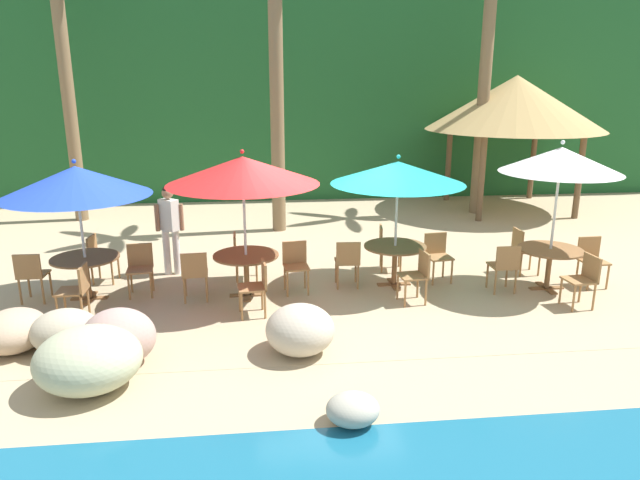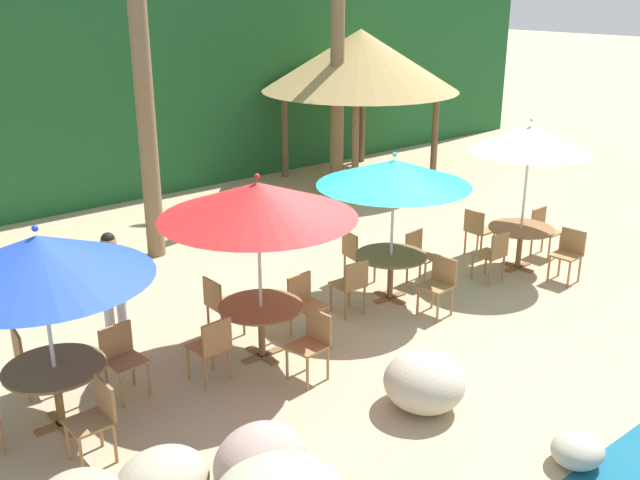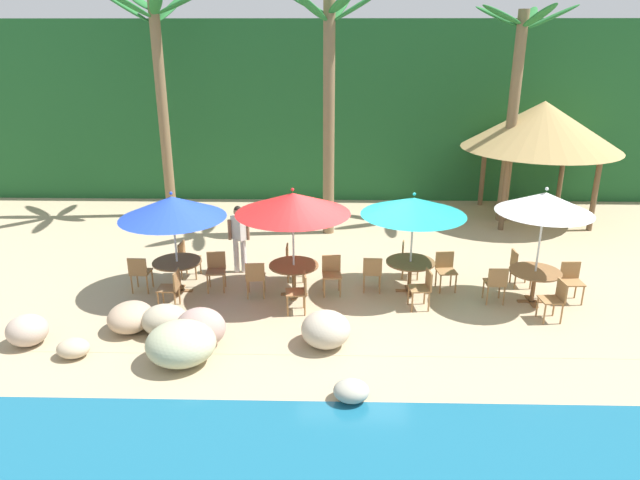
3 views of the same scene
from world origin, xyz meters
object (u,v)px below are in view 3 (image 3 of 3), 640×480
Objects in this scene: chair_white_seaward at (571,279)px; palm_tree_nearest at (158,71)px; umbrella_teal at (414,206)px; chair_blue_inland at (186,257)px; chair_white_right at (556,298)px; dining_table_white at (535,276)px; chair_red_seaward at (332,272)px; chair_red_right at (300,290)px; chair_teal_left at (372,271)px; umbrella_white at (545,203)px; chair_blue_left at (140,271)px; chair_teal_inland at (407,257)px; chair_red_inland at (292,260)px; chair_teal_right at (423,286)px; umbrella_red at (293,203)px; chair_white_left at (496,282)px; chair_teal_seaward at (445,268)px; palm_tree_second at (330,86)px; chair_blue_right at (172,286)px; chair_blue_seaward at (216,268)px; dining_table_red at (294,270)px; dining_table_blue at (178,266)px; chair_red_left at (255,277)px; palapa_hut at (542,126)px; umbrella_blue at (172,207)px; dining_table_teal at (410,267)px; waiter_in_white at (239,234)px.

chair_white_seaward is 0.13× the size of palm_tree_nearest.
chair_blue_inland is at bearing 171.99° from umbrella_teal.
dining_table_white is at bearing 100.78° from chair_white_right.
chair_red_seaward is 1.00× the size of chair_red_right.
chair_teal_left is 3.93m from umbrella_white.
chair_blue_left is 1.00× the size of chair_teal_inland.
chair_red_seaward is 0.33× the size of umbrella_white.
chair_red_inland is (2.55, -0.14, 0.00)m from chair_blue_inland.
chair_teal_right is at bearing -42.23° from palm_tree_nearest.
umbrella_red reaches higher than chair_white_left.
chair_red_seaward is 1.17m from chair_red_inland.
palm_tree_nearest reaches higher than chair_red_seaward.
chair_white_seaward is 1.00× the size of chair_white_left.
chair_teal_seaward is at bearing 140.79° from chair_white_left.
chair_red_right is at bearing -96.11° from palm_tree_second.
chair_red_inland is at bearing 165.32° from chair_white_left.
umbrella_red reaches higher than chair_blue_right.
chair_teal_right is 6.48m from palm_tree_second.
chair_blue_seaward is at bearing 169.16° from chair_white_right.
chair_red_inland reaches higher than dining_table_red.
chair_red_seaward and chair_white_seaward have the same top height.
chair_red_inland is (-0.10, 0.85, -0.10)m from dining_table_red.
chair_teal_seaward is (3.45, 0.44, -1.64)m from umbrella_red.
dining_table_white is at bearing -8.83° from chair_blue_inland.
dining_table_red is at bearing -3.00° from dining_table_blue.
dining_table_red is 0.86m from chair_red_left.
chair_white_right is (2.75, -2.18, 0.00)m from chair_teal_inland.
palapa_hut reaches higher than chair_teal_right.
chair_white_left is (7.03, -0.47, -1.49)m from umbrella_blue.
chair_white_right is (2.79, -1.33, -0.10)m from dining_table_teal.
palapa_hut is (11.61, 0.09, -1.60)m from palm_tree_nearest.
chair_red_left is 0.13× the size of palm_tree_second.
chair_blue_right and chair_white_right have the same top height.
chair_red_inland is 1.00× the size of chair_red_left.
waiter_in_white is (2.08, 1.24, 0.47)m from chair_blue_left.
waiter_in_white is (2.98, -4.64, -3.52)m from palm_tree_nearest.
palm_tree_nearest is at bearing 109.39° from chair_blue_inland.
palapa_hut is at bearing 39.90° from dining_table_red.
waiter_in_white reaches higher than dining_table_red.
chair_blue_seaward is 1.17m from waiter_in_white.
chair_red_left and chair_teal_seaward have the same top height.
chair_red_left is 4.33m from chair_teal_seaward.
palm_tree_second is (-3.65, 4.67, 3.69)m from chair_white_left.
chair_blue_seaward is 5.25m from chair_teal_seaward.
palapa_hut is (1.81, 7.11, 2.40)m from chair_white_right.
umbrella_blue is 11.52m from palapa_hut.
chair_blue_seaward is 1.00× the size of chair_teal_right.
chair_teal_right and chair_white_seaward have the same top height.
chair_blue_seaward is (0.84, 0.17, -1.49)m from umbrella_blue.
chair_white_left is 6.98m from palm_tree_second.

